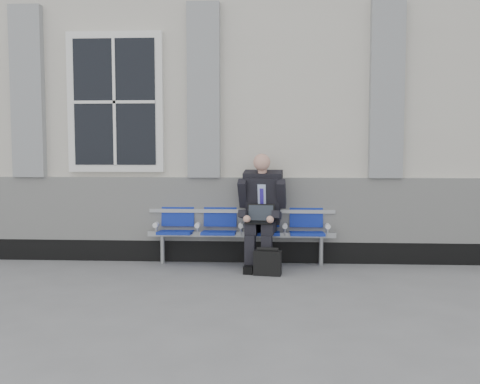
{
  "coord_description": "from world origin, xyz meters",
  "views": [
    {
      "loc": [
        2.54,
        -5.99,
        1.58
      ],
      "look_at": [
        2.13,
        0.9,
        1.04
      ],
      "focal_mm": 40.0,
      "sensor_mm": 36.0,
      "label": 1
    }
  ],
  "objects": [
    {
      "name": "businessman",
      "position": [
        2.41,
        1.18,
        0.82
      ],
      "size": [
        0.66,
        0.89,
        1.53
      ],
      "color": "black",
      "rests_on": "ground"
    },
    {
      "name": "ground",
      "position": [
        0.0,
        0.0,
        0.0
      ],
      "size": [
        70.0,
        70.0,
        0.0
      ],
      "primitive_type": "plane",
      "color": "slate",
      "rests_on": "ground"
    },
    {
      "name": "briefcase",
      "position": [
        2.5,
        0.68,
        0.16
      ],
      "size": [
        0.36,
        0.19,
        0.36
      ],
      "color": "black",
      "rests_on": "ground"
    },
    {
      "name": "station_building",
      "position": [
        -0.02,
        3.47,
        2.22
      ],
      "size": [
        14.4,
        4.4,
        4.49
      ],
      "color": "beige",
      "rests_on": "ground"
    },
    {
      "name": "bench",
      "position": [
        2.13,
        1.32,
        0.55
      ],
      "size": [
        2.6,
        0.47,
        0.91
      ],
      "color": "#9EA0A3",
      "rests_on": "ground"
    }
  ]
}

